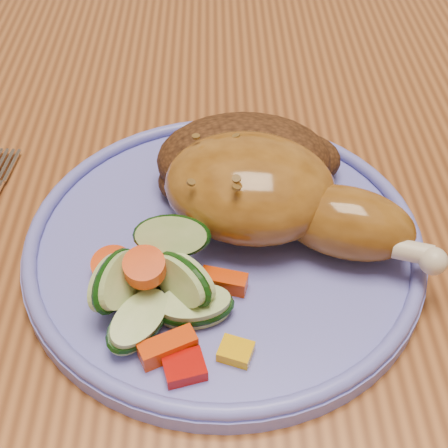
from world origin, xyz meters
name	(u,v)px	position (x,y,z in m)	size (l,w,h in m)	color
dining_table	(297,207)	(0.00, 0.00, 0.67)	(0.90, 1.40, 0.75)	brown
chair_far	(255,44)	(0.00, 0.63, 0.49)	(0.42, 0.42, 0.91)	#4C2D16
plate	(224,245)	(-0.07, -0.13, 0.76)	(0.28, 0.28, 0.01)	#6467CE
plate_rim	(224,234)	(-0.07, -0.13, 0.77)	(0.27, 0.27, 0.01)	#6467CE
chicken_leg	(273,195)	(-0.04, -0.12, 0.79)	(0.19, 0.13, 0.06)	#8F5A1E
rice_pilaf	(247,162)	(-0.05, -0.07, 0.78)	(0.14, 0.09, 0.06)	#462611
vegetable_pile	(156,287)	(-0.11, -0.19, 0.78)	(0.11, 0.11, 0.05)	#A50A05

